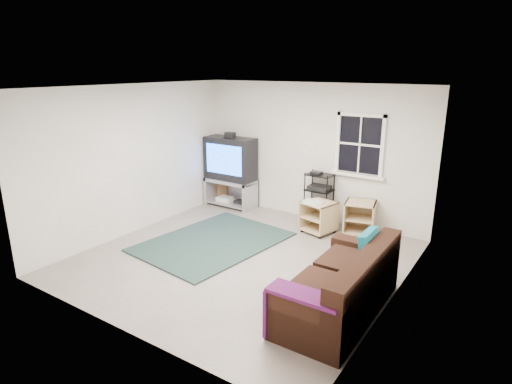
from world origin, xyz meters
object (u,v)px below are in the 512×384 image
Objects in this scene: tv_unit at (231,166)px; side_table_right at (319,214)px; av_rack at (319,201)px; sofa at (342,288)px; side_table_left at (360,216)px.

side_table_right is at bearing -8.76° from tv_unit.
side_table_right is (0.23, -0.43, -0.10)m from av_rack.
av_rack is 3.12m from sofa.
side_table_right is 2.63m from sofa.
tv_unit is at bearing 179.98° from side_table_left.
av_rack reaches higher than side_table_right.
side_table_right is 0.32× the size of sofa.
side_table_left is at bearing 105.77° from sofa.
tv_unit is 2.90m from side_table_left.
tv_unit reaches higher than side_table_right.
sofa is at bearing -74.23° from side_table_left.
av_rack is 0.87m from side_table_left.
tv_unit reaches higher than sofa.
tv_unit reaches higher than side_table_left.
tv_unit is at bearing 171.24° from side_table_right.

